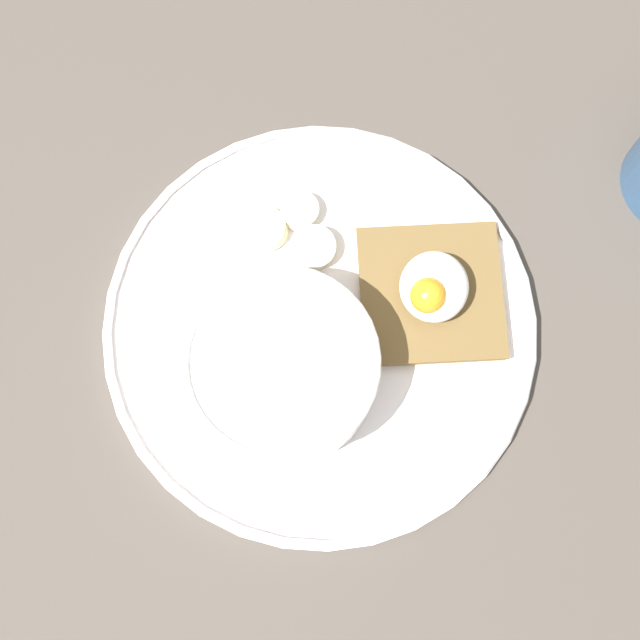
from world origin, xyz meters
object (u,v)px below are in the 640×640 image
(toast_slice, at_px, (431,294))
(banana_slice_back, at_px, (299,211))
(oatmeal_bowl, at_px, (283,369))
(banana_slice_left, at_px, (314,248))
(poached_egg, at_px, (433,288))
(banana_slice_front, at_px, (265,229))

(toast_slice, xyz_separation_m, banana_slice_back, (-0.05, -0.10, -0.00))
(toast_slice, height_order, banana_slice_back, same)
(oatmeal_bowl, height_order, banana_slice_left, oatmeal_bowl)
(toast_slice, distance_m, banana_slice_back, 0.11)
(toast_slice, height_order, poached_egg, poached_egg)
(oatmeal_bowl, distance_m, banana_slice_back, 0.12)
(poached_egg, relative_size, banana_slice_back, 1.36)
(banana_slice_front, relative_size, banana_slice_left, 1.17)
(banana_slice_front, relative_size, banana_slice_back, 1.14)
(oatmeal_bowl, height_order, banana_slice_front, oatmeal_bowl)
(oatmeal_bowl, distance_m, banana_slice_left, 0.09)
(oatmeal_bowl, xyz_separation_m, banana_slice_front, (-0.10, -0.03, -0.02))
(toast_slice, distance_m, banana_slice_left, 0.09)
(banana_slice_left, distance_m, banana_slice_back, 0.03)
(oatmeal_bowl, bearing_deg, banana_slice_left, 176.51)
(poached_egg, height_order, banana_slice_front, poached_egg)
(banana_slice_left, relative_size, banana_slice_back, 0.97)
(banana_slice_front, distance_m, banana_slice_back, 0.03)
(banana_slice_left, bearing_deg, oatmeal_bowl, -3.49)
(banana_slice_front, bearing_deg, banana_slice_left, 77.09)
(banana_slice_back, bearing_deg, banana_slice_left, 29.72)
(banana_slice_left, bearing_deg, banana_slice_back, -150.28)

